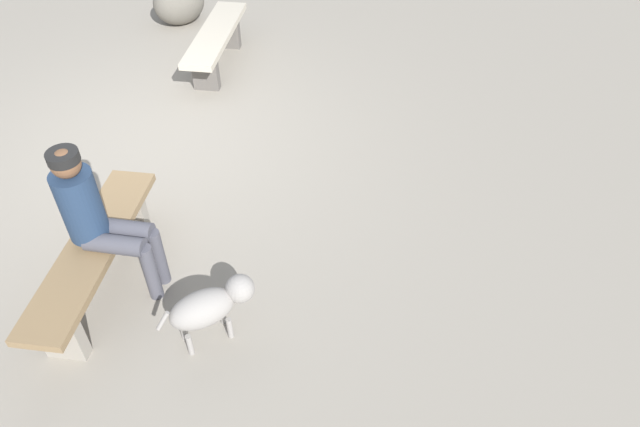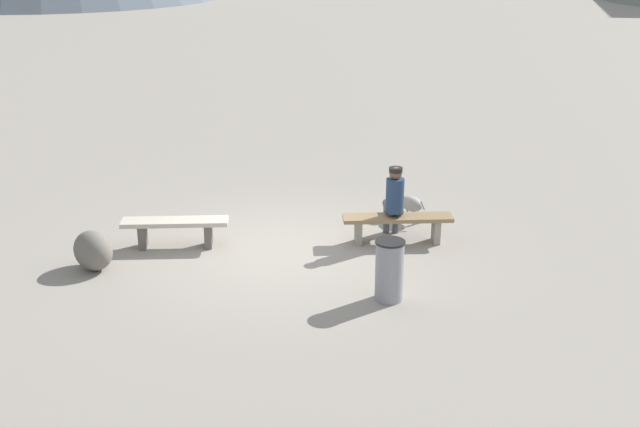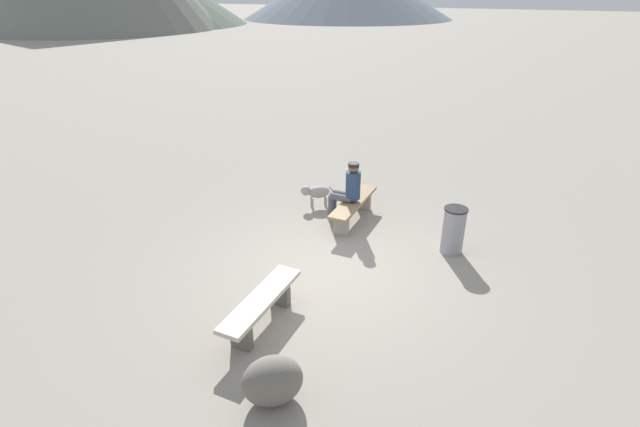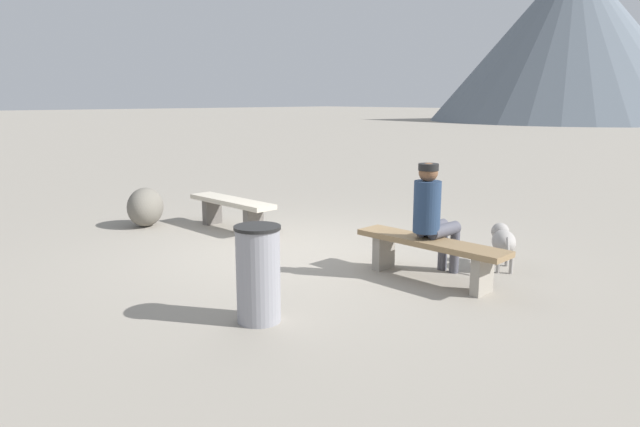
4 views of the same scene
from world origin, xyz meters
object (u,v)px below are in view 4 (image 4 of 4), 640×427
at_px(bench_left, 232,207).
at_px(dog, 503,240).
at_px(trash_bin, 258,274).
at_px(boulder, 145,207).
at_px(bench_right, 430,250).
at_px(seated_person, 433,213).

bearing_deg(bench_left, dog, 14.42).
bearing_deg(trash_bin, boulder, 164.99).
relative_size(bench_right, dog, 2.91).
relative_size(bench_left, trash_bin, 1.94).
height_order(bench_left, dog, dog).
bearing_deg(bench_right, dog, 71.41).
relative_size(seated_person, trash_bin, 1.48).
height_order(dog, trash_bin, trash_bin).
relative_size(bench_left, dog, 2.77).
xyz_separation_m(seated_person, trash_bin, (-0.33, -2.24, -0.31)).
xyz_separation_m(bench_left, boulder, (-1.14, -0.87, -0.04)).
bearing_deg(seated_person, dog, 68.27).
xyz_separation_m(seated_person, boulder, (-4.78, -1.04, -0.45)).
height_order(bench_left, trash_bin, trash_bin).
distance_m(bench_left, seated_person, 3.66).
xyz_separation_m(bench_left, bench_right, (3.69, 0.07, 0.00)).
height_order(dog, boulder, boulder).
relative_size(bench_right, boulder, 2.50).
xyz_separation_m(dog, trash_bin, (-0.71, -3.16, 0.10)).
relative_size(trash_bin, boulder, 1.23).
xyz_separation_m(seated_person, dog, (0.39, 0.92, -0.41)).
bearing_deg(trash_bin, bench_left, 148.06).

